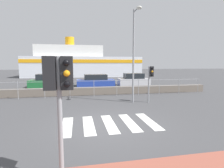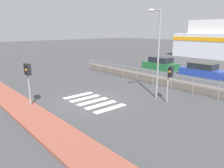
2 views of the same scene
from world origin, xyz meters
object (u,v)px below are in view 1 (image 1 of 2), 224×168
object	(u,v)px
streetlamp	(135,45)
parked_car_green	(49,81)
traffic_light_near	(59,85)
parked_car_blue	(96,81)
ferry_boat	(81,64)
traffic_light_far	(151,76)
parked_car_silver	(134,80)

from	to	relation	value
streetlamp	parked_car_green	distance (m)	12.42
streetlamp	traffic_light_near	bearing A→B (deg)	-118.94
parked_car_blue	ferry_boat	bearing A→B (deg)	94.71
traffic_light_far	ferry_boat	world-z (taller)	ferry_boat
parked_car_blue	parked_car_silver	size ratio (longest dim) A/B	1.14
traffic_light_far	parked_car_silver	bearing A→B (deg)	78.30
parked_car_silver	traffic_light_far	bearing A→B (deg)	-101.70
traffic_light_near	parked_car_blue	bearing A→B (deg)	81.96
parked_car_green	parked_car_silver	world-z (taller)	parked_car_green
traffic_light_near	traffic_light_far	xyz separation A→B (m)	(5.12, 7.21, -0.37)
traffic_light_far	parked_car_blue	world-z (taller)	traffic_light_far
streetlamp	ferry_boat	xyz separation A→B (m)	(-2.96, 26.66, -1.10)
ferry_boat	parked_car_silver	world-z (taller)	ferry_boat
parked_car_blue	traffic_light_near	bearing A→B (deg)	-98.04
traffic_light_far	parked_car_silver	xyz separation A→B (m)	(2.04, 9.86, -1.17)
streetlamp	parked_car_green	size ratio (longest dim) A/B	1.43
traffic_light_far	parked_car_blue	xyz separation A→B (m)	(-2.71, 9.86, -1.21)
parked_car_blue	traffic_light_far	bearing A→B (deg)	-74.63
ferry_boat	parked_car_green	world-z (taller)	ferry_boat
traffic_light_far	parked_car_blue	size ratio (longest dim) A/B	0.55
traffic_light_far	parked_car_blue	bearing A→B (deg)	105.37
traffic_light_far	parked_car_silver	distance (m)	10.13
traffic_light_near	parked_car_blue	distance (m)	17.30
ferry_boat	parked_car_green	bearing A→B (deg)	-103.13
traffic_light_far	parked_car_green	size ratio (longest dim) A/B	0.57
streetlamp	parked_car_silver	xyz separation A→B (m)	(3.18, 9.86, -3.15)
traffic_light_near	parked_car_green	bearing A→B (deg)	99.63
parked_car_green	streetlamp	bearing A→B (deg)	-55.11
parked_car_green	parked_car_blue	bearing A→B (deg)	0.00
traffic_light_far	streetlamp	size ratio (longest dim) A/B	0.40
streetlamp	ferry_boat	bearing A→B (deg)	96.33
ferry_boat	traffic_light_far	bearing A→B (deg)	-81.27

